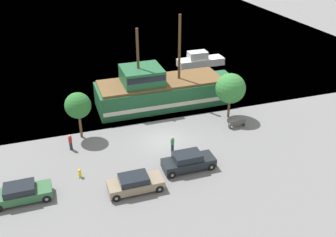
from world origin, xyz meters
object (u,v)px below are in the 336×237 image
object	(u,v)px
parked_car_curb_front	(135,183)
parked_car_curb_rear	(188,161)
parked_car_curb_mid	(22,193)
pirate_ship	(160,90)
fire_hydrant	(80,173)
bench_promenade_east	(237,123)
moored_boat_dockside	(200,60)
pedestrian_walking_far	(172,144)
pedestrian_walking_near	(70,142)

from	to	relation	value
parked_car_curb_front	parked_car_curb_rear	size ratio (longest dim) A/B	0.97
parked_car_curb_mid	pirate_ship	bearing A→B (deg)	40.25
parked_car_curb_mid	parked_car_curb_rear	world-z (taller)	parked_car_curb_rear
fire_hydrant	bench_promenade_east	bearing A→B (deg)	11.73
moored_boat_dockside	fire_hydrant	bearing A→B (deg)	-132.53
parked_car_curb_front	pedestrian_walking_far	world-z (taller)	pedestrian_walking_far
parked_car_curb_front	parked_car_curb_mid	size ratio (longest dim) A/B	1.00
parked_car_curb_rear	pirate_ship	bearing A→B (deg)	83.37
pirate_ship	bench_promenade_east	bearing A→B (deg)	-52.47
moored_boat_dockside	parked_car_curb_front	xyz separation A→B (m)	(-15.51, -24.21, -0.08)
moored_boat_dockside	pedestrian_walking_far	bearing A→B (deg)	-118.92
parked_car_curb_front	parked_car_curb_rear	xyz separation A→B (m)	(4.90, 1.36, 0.07)
pirate_ship	pedestrian_walking_far	bearing A→B (deg)	-100.82
parked_car_curb_mid	pedestrian_walking_near	world-z (taller)	pedestrian_walking_near
bench_promenade_east	pedestrian_walking_far	size ratio (longest dim) A/B	1.12
pirate_ship	bench_promenade_east	xyz separation A→B (m)	(5.78, -7.52, -1.30)
moored_boat_dockside	pedestrian_walking_near	bearing A→B (deg)	-139.64
pedestrian_walking_near	pedestrian_walking_far	world-z (taller)	pedestrian_walking_near
pedestrian_walking_near	bench_promenade_east	bearing A→B (deg)	-3.85
pirate_ship	pedestrian_walking_far	size ratio (longest dim) A/B	10.15
bench_promenade_east	pedestrian_walking_near	distance (m)	16.32
parked_car_curb_mid	bench_promenade_east	xyz separation A→B (m)	(20.41, 4.86, -0.26)
pedestrian_walking_near	pirate_ship	bearing A→B (deg)	31.46
moored_boat_dockside	parked_car_curb_mid	world-z (taller)	moored_boat_dockside
parked_car_curb_front	pedestrian_walking_near	world-z (taller)	pedestrian_walking_near
fire_hydrant	pedestrian_walking_near	distance (m)	4.45
parked_car_curb_front	pedestrian_walking_far	distance (m)	6.25
parked_car_curb_rear	pedestrian_walking_near	distance (m)	10.93
parked_car_curb_rear	bench_promenade_east	bearing A→B (deg)	34.93
moored_boat_dockside	bench_promenade_east	bearing A→B (deg)	-100.73
parked_car_curb_mid	bench_promenade_east	distance (m)	20.98
fire_hydrant	pedestrian_walking_far	xyz separation A→B (m)	(8.39, 1.23, 0.35)
parked_car_curb_mid	pedestrian_walking_far	bearing A→B (deg)	12.21
fire_hydrant	pedestrian_walking_far	size ratio (longest dim) A/B	0.50
parked_car_curb_mid	pedestrian_walking_far	world-z (taller)	pedestrian_walking_far
pedestrian_walking_near	pedestrian_walking_far	distance (m)	9.23
bench_promenade_east	parked_car_curb_mid	bearing A→B (deg)	-166.60
pirate_ship	pedestrian_walking_near	distance (m)	12.35
pirate_ship	parked_car_curb_front	world-z (taller)	pirate_ship
parked_car_curb_front	parked_car_curb_rear	world-z (taller)	parked_car_curb_rear
pirate_ship	moored_boat_dockside	size ratio (longest dim) A/B	2.34
moored_boat_dockside	parked_car_curb_rear	world-z (taller)	moored_boat_dockside
pirate_ship	parked_car_curb_front	size ratio (longest dim) A/B	3.64
pirate_ship	parked_car_curb_rear	xyz separation A→B (m)	(-1.46, -12.58, -0.97)
moored_boat_dockside	parked_car_curb_rear	size ratio (longest dim) A/B	1.50
pirate_ship	parked_car_curb_rear	bearing A→B (deg)	-96.63
parked_car_curb_front	parked_car_curb_rear	distance (m)	5.09
moored_boat_dockside	parked_car_curb_front	world-z (taller)	moored_boat_dockside
moored_boat_dockside	fire_hydrant	xyz separation A→B (m)	(-19.38, -21.12, -0.36)
parked_car_curb_rear	parked_car_curb_mid	bearing A→B (deg)	179.17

